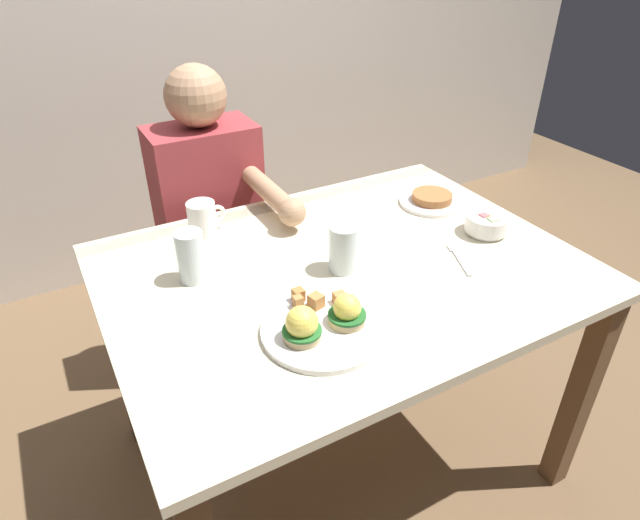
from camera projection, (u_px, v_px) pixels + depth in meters
ground_plane at (339, 453)px, 1.81m from camera, size 6.00×6.00×0.00m
dining_table at (343, 299)px, 1.47m from camera, size 1.20×0.90×0.74m
eggs_benedict_plate at (322, 324)px, 1.17m from camera, size 0.27×0.27×0.09m
fruit_bowl at (487, 224)px, 1.54m from camera, size 0.12×0.12×0.06m
coffee_mug at (203, 217)px, 1.53m from camera, size 0.11×0.08×0.09m
fork at (459, 257)px, 1.44m from camera, size 0.08×0.15×0.00m
water_glass_near at (344, 250)px, 1.37m from camera, size 0.08×0.08×0.12m
water_glass_far at (191, 260)px, 1.33m from camera, size 0.07×0.07×0.13m
side_plate at (432, 200)px, 1.71m from camera, size 0.20×0.20×0.04m
diner_person at (214, 215)px, 1.84m from camera, size 0.34×0.54×1.14m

